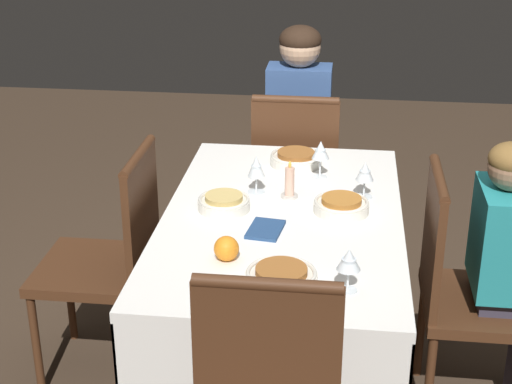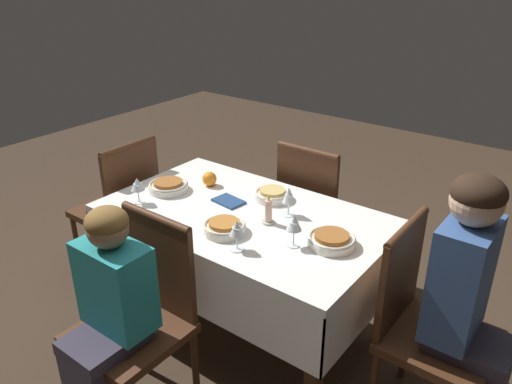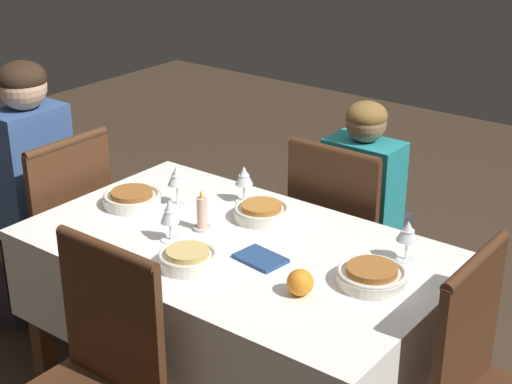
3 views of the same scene
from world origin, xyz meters
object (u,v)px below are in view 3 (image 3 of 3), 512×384
chair_west (55,229)px  bowl_north (261,211)px  person_adult_denim (27,183)px  bowl_east (372,275)px  napkin_red_folded (260,258)px  bowl_south (188,258)px  bowl_west (132,198)px  candle_centerpiece (202,216)px  wine_glass_east (408,232)px  orange_fruit (300,282)px  dining_table (236,270)px  wine_glass_north (244,177)px  wine_glass_south (170,213)px  person_child_teal (369,209)px  chair_north (347,236)px  wine_glass_west (177,177)px

chair_west → bowl_north: 0.95m
person_adult_denim → bowl_east: bearing=92.1°
person_adult_denim → napkin_red_folded: bearing=88.7°
chair_west → bowl_south: chair_west is taller
bowl_west → candle_centerpiece: candle_centerpiece is taller
wine_glass_east → candle_centerpiece: 0.70m
orange_fruit → napkin_red_folded: size_ratio=0.47×
dining_table → candle_centerpiece: (-0.16, 0.01, 0.16)m
wine_glass_north → bowl_west: bearing=-138.3°
wine_glass_east → wine_glass_south: bearing=-153.0°
person_child_teal → bowl_south: 1.05m
wine_glass_north → orange_fruit: bearing=-38.2°
wine_glass_north → bowl_east: bearing=-19.9°
chair_north → wine_glass_north: (-0.24, -0.36, 0.32)m
bowl_west → napkin_red_folded: (0.64, -0.06, -0.02)m
person_child_teal → bowl_east: size_ratio=4.92×
bowl_north → bowl_south: bearing=-86.3°
person_adult_denim → candle_centerpiece: person_adult_denim is taller
chair_north → person_child_teal: person_child_teal is taller
person_child_teal → napkin_red_folded: person_child_teal is taller
person_child_teal → candle_centerpiece: 0.86m
orange_fruit → chair_west: bearing=174.3°
bowl_east → orange_fruit: size_ratio=2.68×
dining_table → chair_west: 0.94m
chair_west → person_child_teal: (0.98, 0.84, 0.06)m
napkin_red_folded → wine_glass_east: bearing=37.4°
chair_north → bowl_south: (-0.07, -0.86, 0.24)m
person_adult_denim → orange_fruit: size_ratio=15.03×
person_adult_denim → bowl_west: 0.60m
person_child_teal → wine_glass_north: (-0.24, -0.53, 0.26)m
chair_west → person_adult_denim: bearing=-90.0°
dining_table → person_child_teal: person_child_teal is taller
bowl_east → dining_table: bearing=-175.4°
bowl_east → candle_centerpiece: candle_centerpiece is taller
person_adult_denim → wine_glass_east: bearing=99.0°
wine_glass_north → bowl_south: 0.53m
orange_fruit → napkin_red_folded: 0.24m
dining_table → wine_glass_south: wine_glass_south is taller
bowl_west → wine_glass_south: bearing=-22.1°
wine_glass_north → napkin_red_folded: bearing=-45.4°
napkin_red_folded → chair_north: bearing=97.5°
wine_glass_west → napkin_red_folded: (0.50, -0.16, -0.10)m
dining_table → napkin_red_folded: 0.18m
napkin_red_folded → wine_glass_west: bearing=162.3°
wine_glass_north → bowl_south: (0.17, -0.50, -0.07)m
wine_glass_west → bowl_north: size_ratio=0.77×
chair_west → napkin_red_folded: (1.07, -0.03, 0.22)m
wine_glass_north → napkin_red_folded: (0.33, -0.33, -0.09)m
wine_glass_east → napkin_red_folded: wine_glass_east is taller
bowl_east → candle_centerpiece: 0.65m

